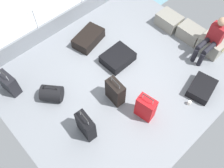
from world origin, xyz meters
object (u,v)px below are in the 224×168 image
object	(u,v)px
cargo_crate_0	(169,21)
suitcase_6	(9,83)
suitcase_3	(89,38)
cargo_crate_1	(190,33)
cargo_crate_2	(211,45)
duffel_bag	(52,93)
suitcase_2	(115,92)
passenger_seated	(212,38)
paper_cup	(189,103)
suitcase_0	(202,88)
suitcase_5	(146,108)
suitcase_1	(86,126)
suitcase_4	(118,58)

from	to	relation	value
cargo_crate_0	suitcase_6	distance (m)	4.29
suitcase_3	cargo_crate_1	bearing A→B (deg)	50.24
suitcase_6	cargo_crate_2	bearing A→B (deg)	60.75
cargo_crate_1	duffel_bag	size ratio (longest dim) A/B	1.11
cargo_crate_1	cargo_crate_2	distance (m)	0.62
cargo_crate_2	suitcase_2	bearing A→B (deg)	-102.74
passenger_seated	cargo_crate_1	bearing A→B (deg)	164.75
cargo_crate_1	paper_cup	size ratio (longest dim) A/B	6.39
passenger_seated	suitcase_0	size ratio (longest dim) A/B	1.48
passenger_seated	suitcase_5	size ratio (longest dim) A/B	1.47
suitcase_5	suitcase_1	bearing A→B (deg)	-114.68
paper_cup	suitcase_3	bearing A→B (deg)	-171.36
cargo_crate_2	suitcase_6	world-z (taller)	suitcase_6
cargo_crate_0	suitcase_4	size ratio (longest dim) A/B	0.89
passenger_seated	suitcase_5	bearing A→B (deg)	-87.61
suitcase_3	paper_cup	distance (m)	2.92
suitcase_0	paper_cup	bearing A→B (deg)	-85.72
duffel_bag	suitcase_3	bearing A→B (deg)	113.76
suitcase_0	paper_cup	size ratio (longest dim) A/B	7.44
suitcase_4	suitcase_1	bearing A→B (deg)	-62.35
suitcase_5	paper_cup	world-z (taller)	suitcase_5
cargo_crate_2	suitcase_3	bearing A→B (deg)	-138.48
suitcase_0	suitcase_6	xyz separation A→B (m)	(-2.93, -3.10, 0.16)
suitcase_1	suitcase_5	size ratio (longest dim) A/B	1.01
cargo_crate_0	suitcase_5	xyz separation A→B (m)	(1.38, -2.42, 0.13)
cargo_crate_2	suitcase_5	bearing A→B (deg)	-87.78
passenger_seated	suitcase_4	bearing A→B (deg)	-127.73
cargo_crate_2	suitcase_5	size ratio (longest dim) A/B	0.83
cargo_crate_0	cargo_crate_1	bearing A→B (deg)	4.77
cargo_crate_2	passenger_seated	world-z (taller)	passenger_seated
cargo_crate_2	suitcase_6	size ratio (longest dim) A/B	0.90
paper_cup	passenger_seated	bearing A→B (deg)	113.14
suitcase_4	suitcase_6	bearing A→B (deg)	-114.03
suitcase_2	paper_cup	size ratio (longest dim) A/B	6.90
passenger_seated	paper_cup	xyz separation A→B (m)	(0.60, -1.40, -0.53)
suitcase_0	suitcase_3	distance (m)	2.99
suitcase_4	paper_cup	bearing A→B (deg)	9.42
cargo_crate_0	cargo_crate_1	xyz separation A→B (m)	(0.67, 0.06, 0.00)
suitcase_4	cargo_crate_2	bearing A→B (deg)	55.05
cargo_crate_1	suitcase_2	xyz separation A→B (m)	(0.01, -2.66, 0.12)
cargo_crate_1	passenger_seated	world-z (taller)	passenger_seated
suitcase_5	cargo_crate_1	bearing A→B (deg)	106.06
suitcase_5	suitcase_6	bearing A→B (deg)	-144.88
cargo_crate_1	suitcase_2	size ratio (longest dim) A/B	0.93
suitcase_3	duffel_bag	xyz separation A→B (m)	(0.72, -1.64, 0.05)
suitcase_1	cargo_crate_0	bearing A→B (deg)	103.48
passenger_seated	duffel_bag	world-z (taller)	passenger_seated
cargo_crate_1	suitcase_6	distance (m)	4.56
suitcase_0	suitcase_2	size ratio (longest dim) A/B	1.08
cargo_crate_0	suitcase_6	xyz separation A→B (m)	(-1.08, -4.15, 0.09)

